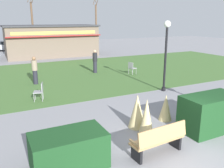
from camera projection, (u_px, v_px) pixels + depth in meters
name	position (u px, v px, depth m)	size (l,w,h in m)	color
ground_plane	(177.00, 159.00, 6.73)	(80.00, 80.00, 0.00)	gray
lawn_patch	(64.00, 75.00, 16.89)	(36.00, 12.00, 0.01)	#446B33
park_bench	(159.00, 140.00, 6.81)	(1.73, 0.64, 0.95)	tan
hedge_left	(69.00, 150.00, 6.26)	(1.93, 1.10, 0.96)	#19421E
hedge_right	(210.00, 113.00, 8.35)	(2.12, 1.10, 1.28)	#19421E
ornamental_grass_behind_left	(147.00, 117.00, 8.00)	(0.52, 0.52, 1.27)	#D1BC7F
ornamental_grass_behind_right	(166.00, 107.00, 9.22)	(0.52, 0.52, 1.03)	#D1BC7F
ornamental_grass_behind_center	(137.00, 111.00, 8.57)	(0.64, 0.64, 1.24)	#D1BC7F
lamppost_mid	(166.00, 47.00, 12.57)	(0.36, 0.36, 3.77)	black
food_kiosk	(52.00, 41.00, 25.52)	(9.56, 4.62, 3.28)	#6B5B4C
cafe_chair_west	(40.00, 90.00, 11.43)	(0.55, 0.55, 0.89)	gray
cafe_chair_east	(132.00, 67.00, 16.97)	(0.55, 0.55, 0.89)	gray
person_strolling	(35.00, 70.00, 14.36)	(0.34, 0.34, 1.69)	#23232D
person_standing	(95.00, 61.00, 17.48)	(0.34, 0.34, 1.69)	#23232D
parked_car_west_slot	(7.00, 45.00, 30.29)	(4.35, 2.35, 1.20)	#B7BABF
tree_left_bg	(32.00, 24.00, 34.29)	(0.91, 0.96, 7.30)	brown
tree_right_bg	(96.00, 23.00, 40.05)	(0.91, 0.96, 7.32)	brown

